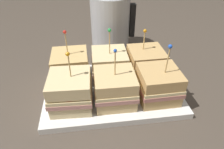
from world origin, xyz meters
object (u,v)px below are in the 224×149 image
at_px(sandwich_back_right, 146,63).
at_px(kettle_steel, 110,23).
at_px(sandwich_front_center, 115,88).
at_px(sandwich_front_left, 71,91).
at_px(sandwich_back_center, 109,65).
at_px(serving_platter, 112,90).
at_px(sandwich_front_right, 158,84).
at_px(sandwich_back_left, 71,67).

bearing_deg(sandwich_back_right, kettle_steel, 110.91).
xyz_separation_m(sandwich_front_center, kettle_steel, (0.03, 0.33, 0.05)).
bearing_deg(sandwich_front_left, sandwich_back_right, 26.03).
relative_size(sandwich_front_left, sandwich_back_center, 0.96).
bearing_deg(sandwich_front_left, serving_platter, 26.09).
height_order(sandwich_front_center, sandwich_back_right, sandwich_front_center).
distance_m(serving_platter, sandwich_back_right, 0.14).
distance_m(sandwich_front_right, sandwich_back_center, 0.17).
height_order(sandwich_front_left, sandwich_front_center, sandwich_front_center).
distance_m(sandwich_front_center, sandwich_front_right, 0.12).
xyz_separation_m(sandwich_back_left, sandwich_back_center, (0.12, 0.00, -0.00)).
height_order(sandwich_back_left, kettle_steel, kettle_steel).
bearing_deg(kettle_steel, sandwich_front_right, -75.09).
height_order(sandwich_front_right, sandwich_back_center, sandwich_front_right).
bearing_deg(serving_platter, kettle_steel, 83.65).
bearing_deg(sandwich_back_center, sandwich_front_left, -134.50).
distance_m(sandwich_front_left, sandwich_front_right, 0.23).
bearing_deg(sandwich_front_left, sandwich_back_center, 45.50).
height_order(serving_platter, sandwich_front_left, sandwich_front_left).
relative_size(sandwich_front_center, sandwich_front_right, 0.96).
xyz_separation_m(sandwich_front_left, sandwich_front_right, (0.23, 0.00, -0.00)).
height_order(sandwich_front_left, sandwich_back_center, sandwich_back_center).
bearing_deg(sandwich_back_right, sandwich_front_left, -153.97).
relative_size(serving_platter, sandwich_front_center, 2.43).
height_order(sandwich_back_left, sandwich_back_center, same).
height_order(sandwich_back_right, kettle_steel, kettle_steel).
distance_m(sandwich_front_left, sandwich_front_center, 0.11).
bearing_deg(kettle_steel, sandwich_front_left, -113.67).
bearing_deg(sandwich_back_right, serving_platter, -154.04).
bearing_deg(sandwich_back_right, sandwich_front_right, -87.80).
bearing_deg(sandwich_back_right, sandwich_back_center, 178.39).
xyz_separation_m(sandwich_front_center, sandwich_front_right, (0.12, -0.00, 0.00)).
height_order(sandwich_front_right, sandwich_back_right, sandwich_front_right).
bearing_deg(kettle_steel, sandwich_back_right, -69.09).
xyz_separation_m(sandwich_front_left, sandwich_front_center, (0.11, 0.00, -0.00)).
height_order(serving_platter, sandwich_front_right, sandwich_front_right).
distance_m(sandwich_front_center, kettle_steel, 0.34).
xyz_separation_m(sandwich_front_left, sandwich_back_center, (0.11, 0.12, -0.00)).
distance_m(sandwich_front_left, sandwich_back_right, 0.26).
distance_m(sandwich_back_center, sandwich_back_right, 0.12).
bearing_deg(sandwich_front_center, sandwich_back_left, 135.86).
bearing_deg(serving_platter, sandwich_back_center, 91.44).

